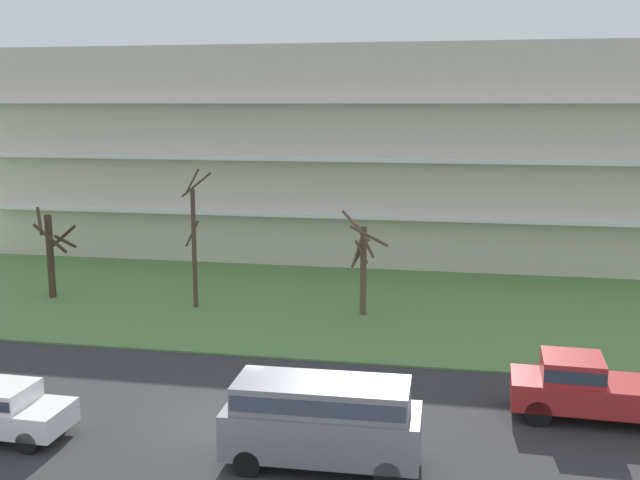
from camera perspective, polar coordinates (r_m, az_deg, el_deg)
ground at (r=23.37m, az=-6.61°, el=-13.83°), size 160.00×160.00×0.00m
grass_lawn_strip at (r=36.19m, az=0.03°, el=-4.87°), size 80.00×16.00×0.08m
apartment_building at (r=48.92m, az=3.15°, el=6.70°), size 46.14×13.11×12.89m
tree_far_left at (r=38.99m, az=-19.74°, el=-0.82°), size 1.85×2.29×4.59m
tree_left at (r=35.36m, az=-9.56°, el=-0.19°), size 1.47×0.92×6.59m
tree_center at (r=33.68m, az=3.28°, el=-1.72°), size 2.15×1.83×4.92m
van_gray_near_left at (r=20.33m, az=0.15°, el=-13.28°), size 5.24×2.11×2.36m
pickup_red_center_left at (r=24.70m, az=20.12°, el=-10.51°), size 5.47×2.19×1.95m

